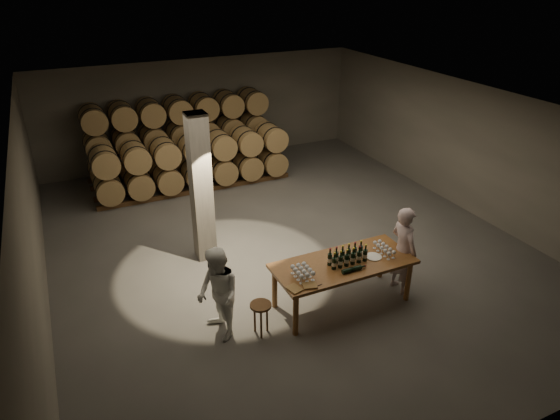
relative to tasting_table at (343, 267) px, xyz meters
name	(u,v)px	position (x,y,z in m)	size (l,w,h in m)	color
room	(201,189)	(-1.80, 2.70, 0.80)	(12.00, 12.00, 12.00)	#565351
tasting_table	(343,267)	(0.00, 0.00, 0.00)	(2.60, 1.10, 0.90)	brown
barrel_stack_back	(180,134)	(-0.96, 7.70, 0.40)	(5.48, 0.95, 2.31)	#55391D
barrel_stack_front	(194,161)	(-0.96, 6.30, 0.03)	(5.48, 0.95, 1.57)	#55391D
bottle_cluster	(348,257)	(0.05, -0.04, 0.23)	(0.74, 0.24, 0.34)	black
lying_bottles	(352,269)	(-0.02, -0.32, 0.15)	(0.48, 0.08, 0.08)	black
glass_cluster_left	(303,270)	(-0.89, -0.10, 0.23)	(0.31, 0.42, 0.18)	silver
glass_cluster_right	(384,248)	(0.85, -0.04, 0.22)	(0.19, 0.52, 0.16)	silver
plate	(374,257)	(0.59, -0.08, 0.11)	(0.30, 0.30, 0.02)	white
notebook_near	(310,286)	(-0.91, -0.40, 0.12)	(0.24, 0.19, 0.03)	olive
notebook_corner	(294,289)	(-1.18, -0.36, 0.12)	(0.20, 0.26, 0.02)	olive
pen	(319,286)	(-0.77, -0.45, 0.11)	(0.01, 0.01, 0.14)	black
stool	(261,310)	(-1.71, -0.16, -0.29)	(0.37, 0.37, 0.62)	#55391D
person_man	(403,250)	(1.26, -0.08, 0.09)	(0.65, 0.42, 1.77)	beige
person_woman	(218,294)	(-2.35, 0.12, 0.04)	(0.82, 0.64, 1.68)	white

